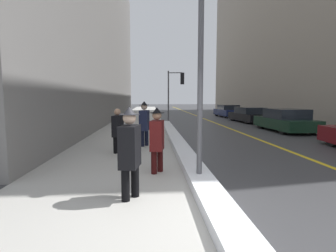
% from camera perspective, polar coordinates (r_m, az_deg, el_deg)
% --- Properties ---
extents(ground_plane, '(160.00, 160.00, 0.00)m').
position_cam_1_polar(ground_plane, '(4.28, 9.45, -19.94)').
color(ground_plane, '#38383A').
extents(sidewalk_slab, '(4.00, 80.00, 0.01)m').
position_cam_1_polar(sidewalk_slab, '(18.87, -7.05, 0.32)').
color(sidewalk_slab, '#B2AFA8').
rests_on(sidewalk_slab, ground).
extents(road_centre_stripe, '(0.16, 80.00, 0.00)m').
position_cam_1_polar(road_centre_stripe, '(19.47, 10.87, 0.42)').
color(road_centre_stripe, gold).
rests_on(road_centre_stripe, ground).
extents(snow_bank_curb, '(0.55, 17.04, 0.22)m').
position_cam_1_polar(snow_bank_curb, '(10.91, 1.94, -3.27)').
color(snow_bank_curb, white).
rests_on(snow_bank_curb, ground).
extents(building_facade_left, '(6.00, 36.00, 16.17)m').
position_cam_1_polar(building_facade_left, '(25.29, -18.73, 19.96)').
color(building_facade_left, slate).
rests_on(building_facade_left, ground).
extents(building_facade_right, '(6.00, 36.00, 21.42)m').
position_cam_1_polar(building_facade_right, '(30.57, 25.53, 22.27)').
color(building_facade_right, gray).
rests_on(building_facade_right, ground).
extents(lamp_post, '(0.28, 0.28, 4.57)m').
position_cam_1_polar(lamp_post, '(5.77, 7.12, 14.87)').
color(lamp_post, '#515156').
rests_on(lamp_post, ground).
extents(traffic_light_near, '(1.31, 0.33, 4.02)m').
position_cam_1_polar(traffic_light_near, '(20.90, 1.92, 8.88)').
color(traffic_light_near, '#515156').
rests_on(traffic_light_near, ground).
extents(pedestrian_in_fedora, '(0.40, 0.58, 1.73)m').
position_cam_1_polar(pedestrian_in_fedora, '(4.85, -8.30, -5.06)').
color(pedestrian_in_fedora, black).
rests_on(pedestrian_in_fedora, ground).
extents(pedestrian_trailing, '(0.38, 0.55, 1.65)m').
position_cam_1_polar(pedestrian_trailing, '(6.51, -2.41, -2.51)').
color(pedestrian_trailing, '#340C0C').
rests_on(pedestrian_trailing, ground).
extents(pedestrian_in_glasses, '(0.37, 0.54, 1.53)m').
position_cam_1_polar(pedestrian_in_glasses, '(9.08, -10.88, -0.54)').
color(pedestrian_in_glasses, black).
rests_on(pedestrian_in_glasses, ground).
extents(pedestrian_nearside, '(0.41, 0.78, 1.77)m').
position_cam_1_polar(pedestrian_nearside, '(10.22, -5.17, 0.90)').
color(pedestrian_nearside, black).
rests_on(pedestrian_nearside, ground).
extents(parked_car_dark_green, '(1.96, 4.36, 1.28)m').
position_cam_1_polar(parked_car_dark_green, '(16.45, 24.14, 1.10)').
color(parked_car_dark_green, black).
rests_on(parked_car_dark_green, ground).
extents(parked_car_black, '(2.16, 4.49, 1.18)m').
position_cam_1_polar(parked_car_black, '(21.68, 17.30, 2.29)').
color(parked_car_black, black).
rests_on(parked_car_black, ground).
extents(parked_car_navy, '(2.02, 4.24, 1.21)m').
position_cam_1_polar(parked_car_navy, '(27.48, 12.90, 3.20)').
color(parked_car_navy, navy).
rests_on(parked_car_navy, ground).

